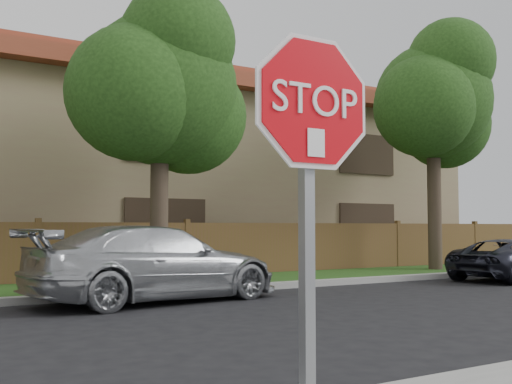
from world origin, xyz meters
TOP-DOWN VIEW (x-y plane):
  - far_curb at (0.00, 8.15)m, footprint 70.00×0.30m
  - grass_strip at (0.00, 9.80)m, footprint 70.00×3.00m
  - fence at (0.00, 11.40)m, footprint 70.00×0.12m
  - apartment_building at (0.00, 17.00)m, footprint 35.20×9.20m
  - tree_mid at (2.52, 9.57)m, footprint 4.80×3.90m
  - tree_right at (12.02, 9.57)m, footprint 4.80×3.90m
  - stop_sign at (-1.02, -1.48)m, footprint 1.01×0.13m
  - sedan_right at (1.50, 7.25)m, footprint 5.46×2.87m

SIDE VIEW (x-z plane):
  - grass_strip at x=0.00m, z-range 0.00..0.12m
  - far_curb at x=0.00m, z-range 0.00..0.15m
  - sedan_right at x=1.50m, z-range 0.00..1.51m
  - fence at x=0.00m, z-range 0.00..1.60m
  - stop_sign at x=-1.02m, z-range 0.55..3.11m
  - apartment_building at x=0.00m, z-range -0.07..7.13m
  - tree_mid at x=2.52m, z-range 1.20..8.55m
  - tree_right at x=12.02m, z-range 1.47..9.67m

